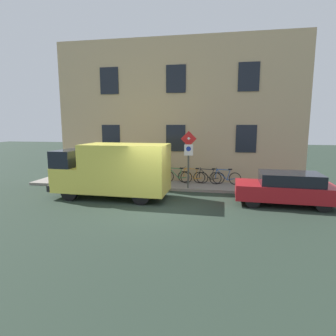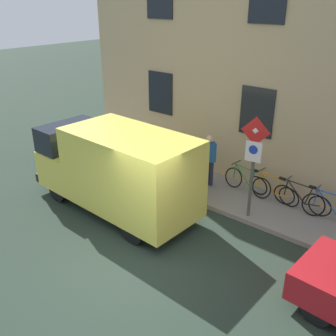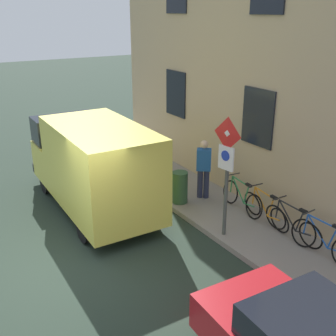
{
  "view_description": "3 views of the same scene",
  "coord_description": "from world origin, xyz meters",
  "px_view_note": "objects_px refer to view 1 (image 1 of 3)",
  "views": [
    {
      "loc": [
        -10.36,
        -2.29,
        3.35
      ],
      "look_at": [
        3.03,
        0.07,
        1.21
      ],
      "focal_mm": 29.27,
      "sensor_mm": 36.0,
      "label": 1
    },
    {
      "loc": [
        -5.26,
        -5.23,
        5.86
      ],
      "look_at": [
        2.35,
        1.17,
        1.37
      ],
      "focal_mm": 41.12,
      "sensor_mm": 36.0,
      "label": 2
    },
    {
      "loc": [
        -2.46,
        -7.64,
        5.22
      ],
      "look_at": [
        3.12,
        1.17,
        1.24
      ],
      "focal_mm": 44.31,
      "sensor_mm": 36.0,
      "label": 3
    }
  ],
  "objects_px": {
    "sign_post_stacked": "(189,152)",
    "bicycle_black": "(209,177)",
    "bicycle_green": "(177,176)",
    "bicycle_blue": "(225,178)",
    "litter_bin": "(150,178)",
    "parked_hatchback": "(286,188)",
    "delivery_van": "(114,169)",
    "bicycle_orange": "(193,177)",
    "pedestrian": "(154,167)"
  },
  "relations": [
    {
      "from": "parked_hatchback",
      "to": "litter_bin",
      "type": "xyz_separation_m",
      "value": [
        1.9,
        6.38,
        -0.14
      ]
    },
    {
      "from": "bicycle_green",
      "to": "parked_hatchback",
      "type": "bearing_deg",
      "value": 154.62
    },
    {
      "from": "parked_hatchback",
      "to": "bicycle_green",
      "type": "height_order",
      "value": "parked_hatchback"
    },
    {
      "from": "litter_bin",
      "to": "parked_hatchback",
      "type": "bearing_deg",
      "value": -106.6
    },
    {
      "from": "parked_hatchback",
      "to": "pedestrian",
      "type": "distance_m",
      "value": 6.83
    },
    {
      "from": "sign_post_stacked",
      "to": "bicycle_orange",
      "type": "xyz_separation_m",
      "value": [
        1.26,
        -0.12,
        -1.51
      ]
    },
    {
      "from": "bicycle_black",
      "to": "bicycle_orange",
      "type": "xyz_separation_m",
      "value": [
        0.0,
        0.88,
        0.0
      ]
    },
    {
      "from": "bicycle_green",
      "to": "litter_bin",
      "type": "relative_size",
      "value": 1.91
    },
    {
      "from": "sign_post_stacked",
      "to": "parked_hatchback",
      "type": "xyz_separation_m",
      "value": [
        -1.76,
        -4.31,
        -1.29
      ]
    },
    {
      "from": "sign_post_stacked",
      "to": "bicycle_blue",
      "type": "bearing_deg",
      "value": -56.31
    },
    {
      "from": "parked_hatchback",
      "to": "bicycle_orange",
      "type": "distance_m",
      "value": 5.17
    },
    {
      "from": "parked_hatchback",
      "to": "bicycle_green",
      "type": "distance_m",
      "value": 5.91
    },
    {
      "from": "bicycle_blue",
      "to": "bicycle_green",
      "type": "height_order",
      "value": "same"
    },
    {
      "from": "bicycle_orange",
      "to": "litter_bin",
      "type": "relative_size",
      "value": 1.91
    },
    {
      "from": "delivery_van",
      "to": "pedestrian",
      "type": "distance_m",
      "value": 3.08
    },
    {
      "from": "bicycle_blue",
      "to": "litter_bin",
      "type": "xyz_separation_m",
      "value": [
        -1.12,
        3.96,
        0.08
      ]
    },
    {
      "from": "parked_hatchback",
      "to": "litter_bin",
      "type": "relative_size",
      "value": 4.53
    },
    {
      "from": "parked_hatchback",
      "to": "bicycle_orange",
      "type": "xyz_separation_m",
      "value": [
        3.03,
        4.19,
        -0.22
      ]
    },
    {
      "from": "bicycle_orange",
      "to": "sign_post_stacked",
      "type": "bearing_deg",
      "value": 89.91
    },
    {
      "from": "delivery_van",
      "to": "litter_bin",
      "type": "relative_size",
      "value": 5.98
    },
    {
      "from": "sign_post_stacked",
      "to": "bicycle_green",
      "type": "relative_size",
      "value": 1.63
    },
    {
      "from": "parked_hatchback",
      "to": "pedestrian",
      "type": "bearing_deg",
      "value": -20.16
    },
    {
      "from": "sign_post_stacked",
      "to": "pedestrian",
      "type": "height_order",
      "value": "sign_post_stacked"
    },
    {
      "from": "bicycle_blue",
      "to": "bicycle_black",
      "type": "distance_m",
      "value": 0.88
    },
    {
      "from": "sign_post_stacked",
      "to": "litter_bin",
      "type": "distance_m",
      "value": 2.52
    },
    {
      "from": "bicycle_blue",
      "to": "litter_bin",
      "type": "distance_m",
      "value": 4.12
    },
    {
      "from": "pedestrian",
      "to": "litter_bin",
      "type": "xyz_separation_m",
      "value": [
        -0.74,
        0.1,
        -0.48
      ]
    },
    {
      "from": "bicycle_black",
      "to": "litter_bin",
      "type": "bearing_deg",
      "value": 19.44
    },
    {
      "from": "parked_hatchback",
      "to": "litter_bin",
      "type": "distance_m",
      "value": 6.66
    },
    {
      "from": "parked_hatchback",
      "to": "bicycle_blue",
      "type": "distance_m",
      "value": 3.88
    },
    {
      "from": "bicycle_black",
      "to": "pedestrian",
      "type": "bearing_deg",
      "value": 6.73
    },
    {
      "from": "delivery_van",
      "to": "sign_post_stacked",
      "type": "bearing_deg",
      "value": -148.13
    },
    {
      "from": "delivery_van",
      "to": "bicycle_green",
      "type": "bearing_deg",
      "value": -126.78
    },
    {
      "from": "bicycle_black",
      "to": "bicycle_green",
      "type": "relative_size",
      "value": 1.0
    },
    {
      "from": "bicycle_orange",
      "to": "pedestrian",
      "type": "xyz_separation_m",
      "value": [
        -0.38,
        2.1,
        0.56
      ]
    },
    {
      "from": "bicycle_orange",
      "to": "delivery_van",
      "type": "bearing_deg",
      "value": 48.7
    },
    {
      "from": "bicycle_blue",
      "to": "litter_bin",
      "type": "bearing_deg",
      "value": 11.9
    },
    {
      "from": "sign_post_stacked",
      "to": "bicycle_black",
      "type": "bearing_deg",
      "value": -38.62
    },
    {
      "from": "parked_hatchback",
      "to": "pedestrian",
      "type": "height_order",
      "value": "pedestrian"
    },
    {
      "from": "parked_hatchback",
      "to": "bicycle_orange",
      "type": "height_order",
      "value": "parked_hatchback"
    },
    {
      "from": "delivery_van",
      "to": "parked_hatchback",
      "type": "relative_size",
      "value": 1.32
    },
    {
      "from": "bicycle_black",
      "to": "bicycle_orange",
      "type": "relative_size",
      "value": 1.0
    },
    {
      "from": "parked_hatchback",
      "to": "delivery_van",
      "type": "bearing_deg",
      "value": 3.78
    },
    {
      "from": "parked_hatchback",
      "to": "bicycle_black",
      "type": "bearing_deg",
      "value": -39.83
    },
    {
      "from": "sign_post_stacked",
      "to": "bicycle_green",
      "type": "height_order",
      "value": "sign_post_stacked"
    },
    {
      "from": "parked_hatchback",
      "to": "pedestrian",
      "type": "relative_size",
      "value": 2.37
    },
    {
      "from": "sign_post_stacked",
      "to": "litter_bin",
      "type": "xyz_separation_m",
      "value": [
        0.14,
        2.07,
        -1.43
      ]
    },
    {
      "from": "delivery_van",
      "to": "bicycle_orange",
      "type": "xyz_separation_m",
      "value": [
        3.17,
        -3.38,
        -0.82
      ]
    },
    {
      "from": "bicycle_orange",
      "to": "bicycle_green",
      "type": "distance_m",
      "value": 0.88
    },
    {
      "from": "bicycle_green",
      "to": "sign_post_stacked",
      "type": "bearing_deg",
      "value": 126.49
    }
  ]
}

